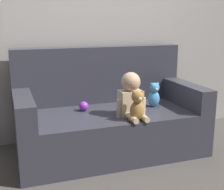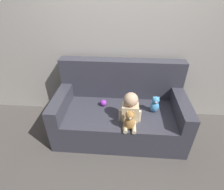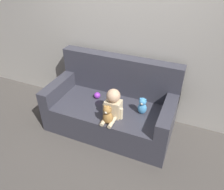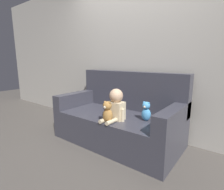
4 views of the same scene
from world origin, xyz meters
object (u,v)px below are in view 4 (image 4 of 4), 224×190
object	(u,v)px
toy_ball	(107,107)
teddy_bear_brown	(107,113)
couch	(120,118)
plush_toy_side	(146,111)
person_baby	(116,106)

from	to	relation	value
toy_ball	teddy_bear_brown	bearing A→B (deg)	-50.67
couch	teddy_bear_brown	xyz separation A→B (m)	(0.12, -0.44, 0.21)
plush_toy_side	toy_ball	size ratio (longest dim) A/B	2.69
couch	plush_toy_side	size ratio (longest dim) A/B	7.15
person_baby	plush_toy_side	distance (m)	0.39
couch	toy_ball	size ratio (longest dim) A/B	19.22
toy_ball	couch	bearing A→B (deg)	-0.19
couch	person_baby	size ratio (longest dim) A/B	4.42
person_baby	plush_toy_side	size ratio (longest dim) A/B	1.62
teddy_bear_brown	plush_toy_side	size ratio (longest dim) A/B	1.09
couch	toy_ball	distance (m)	0.27
teddy_bear_brown	toy_ball	world-z (taller)	teddy_bear_brown
couch	person_baby	bearing A→B (deg)	-65.53
person_baby	couch	bearing A→B (deg)	114.47
couch	person_baby	world-z (taller)	couch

